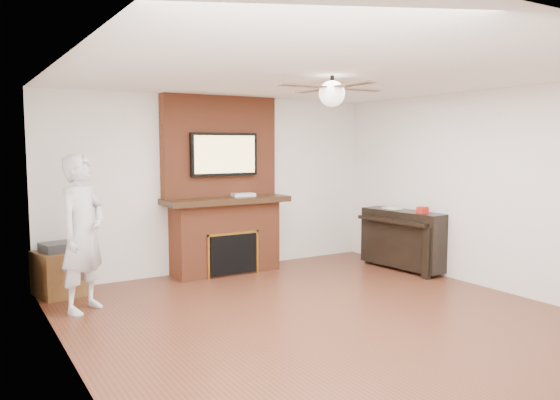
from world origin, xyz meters
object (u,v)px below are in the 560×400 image
person (83,234)px  piano (403,238)px  fireplace (223,203)px  side_table (62,271)px

person → piano: (4.39, -0.34, -0.39)m
fireplace → piano: bearing=-28.2°
person → piano: person is taller
person → piano: size_ratio=1.26×
person → piano: bearing=-44.2°
person → side_table: (-0.10, 0.82, -0.56)m
side_table → piano: 4.64m
person → piano: 4.42m
fireplace → person: size_ratio=1.46×
fireplace → side_table: (-2.20, -0.07, -0.70)m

